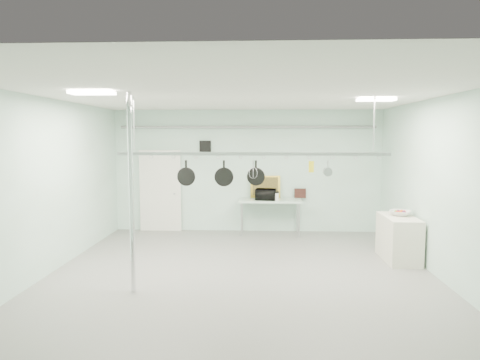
{
  "coord_description": "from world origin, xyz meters",
  "views": [
    {
      "loc": [
        0.33,
        -7.22,
        2.5
      ],
      "look_at": [
        -0.05,
        1.0,
        1.66
      ],
      "focal_mm": 32.0,
      "sensor_mm": 36.0,
      "label": 1
    }
  ],
  "objects_px": {
    "pot_rack": "(252,152)",
    "microwave": "(266,194)",
    "skillet_mid": "(224,173)",
    "prep_table": "(270,202)",
    "skillet_right": "(256,173)",
    "chrome_pole": "(131,194)",
    "coffee_canister": "(276,197)",
    "side_cabinet": "(399,238)",
    "skillet_left": "(186,173)",
    "fruit_bowl": "(400,213)"
  },
  "relations": [
    {
      "from": "pot_rack",
      "to": "microwave",
      "type": "relative_size",
      "value": 9.45
    },
    {
      "from": "microwave",
      "to": "skillet_mid",
      "type": "bearing_deg",
      "value": 83.8
    },
    {
      "from": "prep_table",
      "to": "skillet_mid",
      "type": "relative_size",
      "value": 3.56
    },
    {
      "from": "pot_rack",
      "to": "skillet_right",
      "type": "height_order",
      "value": "pot_rack"
    },
    {
      "from": "chrome_pole",
      "to": "coffee_canister",
      "type": "relative_size",
      "value": 16.46
    },
    {
      "from": "skillet_mid",
      "to": "side_cabinet",
      "type": "bearing_deg",
      "value": 16.3
    },
    {
      "from": "pot_rack",
      "to": "coffee_canister",
      "type": "height_order",
      "value": "pot_rack"
    },
    {
      "from": "chrome_pole",
      "to": "skillet_left",
      "type": "height_order",
      "value": "chrome_pole"
    },
    {
      "from": "side_cabinet",
      "to": "skillet_mid",
      "type": "xyz_separation_m",
      "value": [
        -3.45,
        -1.1,
        1.41
      ]
    },
    {
      "from": "coffee_canister",
      "to": "fruit_bowl",
      "type": "xyz_separation_m",
      "value": [
        2.45,
        -1.91,
        -0.05
      ]
    },
    {
      "from": "side_cabinet",
      "to": "microwave",
      "type": "distance_m",
      "value": 3.45
    },
    {
      "from": "side_cabinet",
      "to": "fruit_bowl",
      "type": "bearing_deg",
      "value": 66.6
    },
    {
      "from": "pot_rack",
      "to": "coffee_canister",
      "type": "relative_size",
      "value": 24.68
    },
    {
      "from": "fruit_bowl",
      "to": "skillet_mid",
      "type": "bearing_deg",
      "value": -161.04
    },
    {
      "from": "prep_table",
      "to": "skillet_right",
      "type": "relative_size",
      "value": 3.69
    },
    {
      "from": "fruit_bowl",
      "to": "chrome_pole",
      "type": "bearing_deg",
      "value": -156.76
    },
    {
      "from": "prep_table",
      "to": "side_cabinet",
      "type": "distance_m",
      "value": 3.39
    },
    {
      "from": "skillet_right",
      "to": "skillet_mid",
      "type": "bearing_deg",
      "value": -173.03
    },
    {
      "from": "prep_table",
      "to": "skillet_mid",
      "type": "xyz_separation_m",
      "value": [
        -0.9,
        -3.3,
        1.03
      ]
    },
    {
      "from": "chrome_pole",
      "to": "microwave",
      "type": "xyz_separation_m",
      "value": [
        2.19,
        4.11,
        -0.55
      ]
    },
    {
      "from": "side_cabinet",
      "to": "chrome_pole",
      "type": "bearing_deg",
      "value": -157.59
    },
    {
      "from": "skillet_mid",
      "to": "pot_rack",
      "type": "bearing_deg",
      "value": -1.37
    },
    {
      "from": "skillet_mid",
      "to": "coffee_canister",
      "type": "bearing_deg",
      "value": 70.05
    },
    {
      "from": "pot_rack",
      "to": "skillet_mid",
      "type": "xyz_separation_m",
      "value": [
        -0.5,
        0.0,
        -0.37
      ]
    },
    {
      "from": "chrome_pole",
      "to": "skillet_mid",
      "type": "distance_m",
      "value": 1.68
    },
    {
      "from": "side_cabinet",
      "to": "microwave",
      "type": "relative_size",
      "value": 2.36
    },
    {
      "from": "chrome_pole",
      "to": "pot_rack",
      "type": "xyz_separation_m",
      "value": [
        1.9,
        0.9,
        0.63
      ]
    },
    {
      "from": "prep_table",
      "to": "skillet_mid",
      "type": "bearing_deg",
      "value": -105.3
    },
    {
      "from": "microwave",
      "to": "fruit_bowl",
      "type": "bearing_deg",
      "value": 151.01
    },
    {
      "from": "side_cabinet",
      "to": "skillet_right",
      "type": "height_order",
      "value": "skillet_right"
    },
    {
      "from": "chrome_pole",
      "to": "skillet_right",
      "type": "bearing_deg",
      "value": 24.62
    },
    {
      "from": "skillet_mid",
      "to": "chrome_pole",
      "type": "bearing_deg",
      "value": -148.58
    },
    {
      "from": "coffee_canister",
      "to": "skillet_mid",
      "type": "distance_m",
      "value": 3.4
    },
    {
      "from": "chrome_pole",
      "to": "pot_rack",
      "type": "distance_m",
      "value": 2.19
    },
    {
      "from": "chrome_pole",
      "to": "coffee_canister",
      "type": "xyz_separation_m",
      "value": [
        2.44,
        4.01,
        -0.6
      ]
    },
    {
      "from": "coffee_canister",
      "to": "chrome_pole",
      "type": "bearing_deg",
      "value": -121.34
    },
    {
      "from": "pot_rack",
      "to": "microwave",
      "type": "xyz_separation_m",
      "value": [
        0.29,
        3.21,
        -1.18
      ]
    },
    {
      "from": "side_cabinet",
      "to": "coffee_canister",
      "type": "height_order",
      "value": "coffee_canister"
    },
    {
      "from": "prep_table",
      "to": "pot_rack",
      "type": "xyz_separation_m",
      "value": [
        -0.4,
        -3.3,
        1.4
      ]
    },
    {
      "from": "side_cabinet",
      "to": "prep_table",
      "type": "bearing_deg",
      "value": 139.21
    },
    {
      "from": "skillet_right",
      "to": "side_cabinet",
      "type": "bearing_deg",
      "value": 27.84
    },
    {
      "from": "prep_table",
      "to": "microwave",
      "type": "relative_size",
      "value": 3.15
    },
    {
      "from": "coffee_canister",
      "to": "skillet_left",
      "type": "relative_size",
      "value": 0.43
    },
    {
      "from": "prep_table",
      "to": "skillet_mid",
      "type": "height_order",
      "value": "skillet_mid"
    },
    {
      "from": "chrome_pole",
      "to": "skillet_left",
      "type": "relative_size",
      "value": 7.0
    },
    {
      "from": "chrome_pole",
      "to": "prep_table",
      "type": "height_order",
      "value": "chrome_pole"
    },
    {
      "from": "side_cabinet",
      "to": "coffee_canister",
      "type": "xyz_separation_m",
      "value": [
        -2.41,
        2.01,
        0.55
      ]
    },
    {
      "from": "prep_table",
      "to": "skillet_left",
      "type": "height_order",
      "value": "skillet_left"
    },
    {
      "from": "side_cabinet",
      "to": "coffee_canister",
      "type": "relative_size",
      "value": 6.17
    },
    {
      "from": "skillet_right",
      "to": "prep_table",
      "type": "bearing_deg",
      "value": 91.15
    }
  ]
}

